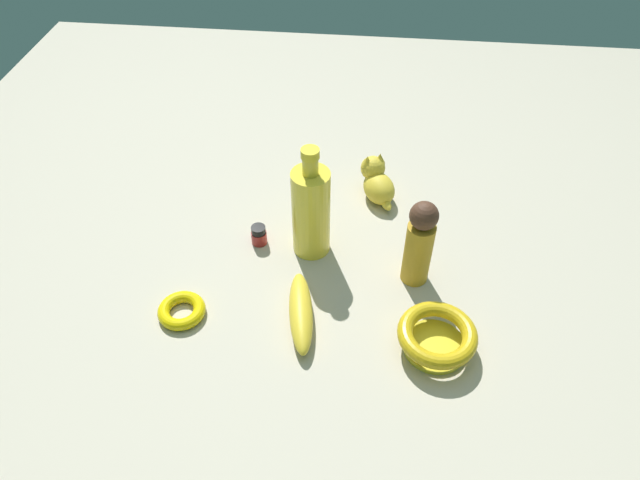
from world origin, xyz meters
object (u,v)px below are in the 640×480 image
Objects in this scene: bangle at (182,311)px; bottle_tall at (311,211)px; cat_figurine at (377,181)px; nail_polish_jar at (259,235)px; bowl at (437,337)px; banana at (301,312)px; person_figure_adult at (419,243)px.

bottle_tall is at bearing -47.75° from bangle.
nail_polish_jar is at bearing 126.63° from cat_figurine.
cat_figurine is 1.38× the size of bangle.
bottle_tall is 2.03× the size of cat_figurine.
bowl reaches higher than bangle.
person_figure_adult is at bearing 111.57° from banana.
nail_polish_jar is at bearing -28.19° from bangle.
cat_figurine is at bearing -42.38° from bangle.
person_figure_adult reaches higher than banana.
bottle_tall is at bearing 73.95° from person_figure_adult.
cat_figurine is 0.29m from nail_polish_jar.
bottle_tall is 0.22m from person_figure_adult.
banana is 0.22m from nail_polish_jar.
person_figure_adult reaches higher than cat_figurine.
banana reaches higher than bangle.
bottle_tall reaches higher than cat_figurine.
bottle_tall reaches higher than bowl.
nail_polish_jar is 0.31× the size of bowl.
bangle is (-0.38, 0.34, -0.03)m from cat_figurine.
bowl is (-0.16, -0.03, -0.06)m from person_figure_adult.
bangle is at bearing 107.86° from person_figure_adult.
bowl is at bearing -168.17° from person_figure_adult.
banana is (-0.19, -0.00, -0.08)m from bottle_tall.
nail_polish_jar is at bearing -159.37° from banana.
cat_figurine is (0.18, -0.13, -0.06)m from bottle_tall.
bowl is (-0.40, -0.12, -0.01)m from cat_figurine.
banana is 0.24m from bowl.
banana is at bearing 121.41° from person_figure_adult.
bottle_tall is 1.79× the size of bowl.
person_figure_adult is (-0.06, -0.21, -0.01)m from bottle_tall.
nail_polish_jar is 0.42m from bowl.
person_figure_adult reaches higher than bangle.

